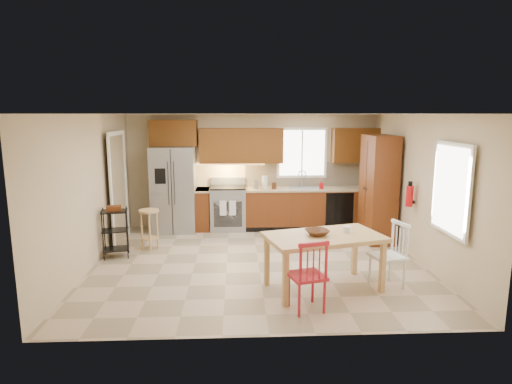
{
  "coord_description": "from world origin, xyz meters",
  "views": [
    {
      "loc": [
        -0.36,
        -6.98,
        2.49
      ],
      "look_at": [
        -0.02,
        0.4,
        1.15
      ],
      "focal_mm": 30.0,
      "sensor_mm": 36.0,
      "label": 1
    }
  ],
  "objects_px": {
    "fire_extinguisher": "(410,196)",
    "chair_white": "(388,255)",
    "range_stove": "(228,209)",
    "dining_table": "(323,263)",
    "refrigerator": "(174,189)",
    "utility_cart": "(115,233)",
    "table_bowl": "(317,236)",
    "table_jar": "(347,231)",
    "bar_stool": "(150,230)",
    "chair_red": "(307,274)",
    "soap_bottle": "(321,184)",
    "pantry": "(378,189)"
  },
  "relations": [
    {
      "from": "chair_red",
      "to": "table_jar",
      "type": "height_order",
      "value": "chair_red"
    },
    {
      "from": "refrigerator",
      "to": "range_stove",
      "type": "bearing_deg",
      "value": 2.99
    },
    {
      "from": "dining_table",
      "to": "refrigerator",
      "type": "bearing_deg",
      "value": 113.03
    },
    {
      "from": "chair_red",
      "to": "chair_white",
      "type": "distance_m",
      "value": 1.48
    },
    {
      "from": "range_stove",
      "to": "pantry",
      "type": "height_order",
      "value": "pantry"
    },
    {
      "from": "soap_bottle",
      "to": "table_jar",
      "type": "height_order",
      "value": "soap_bottle"
    },
    {
      "from": "refrigerator",
      "to": "utility_cart",
      "type": "distance_m",
      "value": 1.96
    },
    {
      "from": "refrigerator",
      "to": "range_stove",
      "type": "distance_m",
      "value": 1.24
    },
    {
      "from": "dining_table",
      "to": "utility_cart",
      "type": "relative_size",
      "value": 1.85
    },
    {
      "from": "pantry",
      "to": "utility_cart",
      "type": "xyz_separation_m",
      "value": [
        -4.93,
        -0.8,
        -0.61
      ]
    },
    {
      "from": "range_stove",
      "to": "bar_stool",
      "type": "bearing_deg",
      "value": -136.51
    },
    {
      "from": "range_stove",
      "to": "table_bowl",
      "type": "relative_size",
      "value": 2.8
    },
    {
      "from": "soap_bottle",
      "to": "fire_extinguisher",
      "type": "relative_size",
      "value": 0.53
    },
    {
      "from": "fire_extinguisher",
      "to": "table_jar",
      "type": "xyz_separation_m",
      "value": [
        -1.4,
        -1.22,
        -0.27
      ]
    },
    {
      "from": "refrigerator",
      "to": "utility_cart",
      "type": "xyz_separation_m",
      "value": [
        -0.8,
        -1.73,
        -0.47
      ]
    },
    {
      "from": "fire_extinguisher",
      "to": "table_bowl",
      "type": "xyz_separation_m",
      "value": [
        -1.85,
        -1.32,
        -0.3
      ]
    },
    {
      "from": "range_stove",
      "to": "bar_stool",
      "type": "height_order",
      "value": "range_stove"
    },
    {
      "from": "soap_bottle",
      "to": "chair_white",
      "type": "distance_m",
      "value": 3.28
    },
    {
      "from": "pantry",
      "to": "bar_stool",
      "type": "bearing_deg",
      "value": -175.07
    },
    {
      "from": "fire_extinguisher",
      "to": "chair_white",
      "type": "distance_m",
      "value": 1.63
    },
    {
      "from": "table_jar",
      "to": "bar_stool",
      "type": "xyz_separation_m",
      "value": [
        -3.22,
        1.89,
        -0.45
      ]
    },
    {
      "from": "dining_table",
      "to": "utility_cart",
      "type": "xyz_separation_m",
      "value": [
        -3.38,
        1.57,
        0.04
      ]
    },
    {
      "from": "dining_table",
      "to": "range_stove",
      "type": "bearing_deg",
      "value": 98.04
    },
    {
      "from": "refrigerator",
      "to": "dining_table",
      "type": "height_order",
      "value": "refrigerator"
    },
    {
      "from": "range_stove",
      "to": "dining_table",
      "type": "bearing_deg",
      "value": -66.97
    },
    {
      "from": "range_stove",
      "to": "table_jar",
      "type": "bearing_deg",
      "value": -61.31
    },
    {
      "from": "bar_stool",
      "to": "utility_cart",
      "type": "xyz_separation_m",
      "value": [
        -0.51,
        -0.42,
        0.06
      ]
    },
    {
      "from": "bar_stool",
      "to": "refrigerator",
      "type": "bearing_deg",
      "value": 74.33
    },
    {
      "from": "range_stove",
      "to": "utility_cart",
      "type": "distance_m",
      "value": 2.64
    },
    {
      "from": "pantry",
      "to": "utility_cart",
      "type": "relative_size",
      "value": 2.4
    },
    {
      "from": "dining_table",
      "to": "chair_white",
      "type": "xyz_separation_m",
      "value": [
        0.95,
        0.05,
        0.08
      ]
    },
    {
      "from": "table_bowl",
      "to": "bar_stool",
      "type": "height_order",
      "value": "table_bowl"
    },
    {
      "from": "fire_extinguisher",
      "to": "dining_table",
      "type": "xyz_separation_m",
      "value": [
        -1.75,
        -1.32,
        -0.7
      ]
    },
    {
      "from": "bar_stool",
      "to": "utility_cart",
      "type": "bearing_deg",
      "value": -143.76
    },
    {
      "from": "range_stove",
      "to": "fire_extinguisher",
      "type": "distance_m",
      "value": 3.83
    },
    {
      "from": "fire_extinguisher",
      "to": "table_jar",
      "type": "relative_size",
      "value": 2.5
    },
    {
      "from": "soap_bottle",
      "to": "pantry",
      "type": "bearing_deg",
      "value": -43.45
    },
    {
      "from": "soap_bottle",
      "to": "pantry",
      "type": "distance_m",
      "value": 1.31
    },
    {
      "from": "range_stove",
      "to": "table_jar",
      "type": "distance_m",
      "value": 3.73
    },
    {
      "from": "range_stove",
      "to": "utility_cart",
      "type": "bearing_deg",
      "value": -137.53
    },
    {
      "from": "dining_table",
      "to": "table_bowl",
      "type": "bearing_deg",
      "value": 165.02
    },
    {
      "from": "chair_white",
      "to": "table_bowl",
      "type": "bearing_deg",
      "value": 77.74
    },
    {
      "from": "fire_extinguisher",
      "to": "chair_red",
      "type": "height_order",
      "value": "fire_extinguisher"
    },
    {
      "from": "soap_bottle",
      "to": "table_jar",
      "type": "xyz_separation_m",
      "value": [
        -0.25,
        -3.17,
        -0.16
      ]
    },
    {
      "from": "soap_bottle",
      "to": "table_jar",
      "type": "relative_size",
      "value": 1.33
    },
    {
      "from": "refrigerator",
      "to": "table_bowl",
      "type": "height_order",
      "value": "refrigerator"
    },
    {
      "from": "chair_red",
      "to": "table_bowl",
      "type": "relative_size",
      "value": 2.9
    },
    {
      "from": "fire_extinguisher",
      "to": "chair_red",
      "type": "xyz_separation_m",
      "value": [
        -2.1,
        -1.97,
        -0.62
      ]
    },
    {
      "from": "range_stove",
      "to": "soap_bottle",
      "type": "xyz_separation_m",
      "value": [
        2.03,
        -0.08,
        0.54
      ]
    },
    {
      "from": "dining_table",
      "to": "bar_stool",
      "type": "xyz_separation_m",
      "value": [
        -2.87,
        1.99,
        -0.02
      ]
    }
  ]
}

